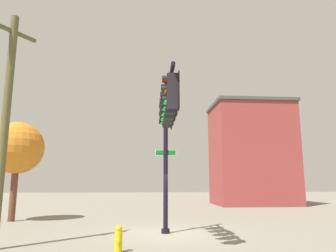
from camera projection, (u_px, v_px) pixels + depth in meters
ground_plane at (166, 233)px, 13.45m from camera, size 120.00×120.00×0.00m
signal_pole_assembly at (168, 117)px, 12.23m from camera, size 5.08×0.94×6.45m
utility_pole at (5, 122)px, 10.90m from camera, size 1.53×1.15×8.19m
fire_hydrant at (118, 239)px, 9.82m from camera, size 0.33×0.24×0.83m
tree_mid at (17, 148)px, 18.38m from camera, size 3.03×3.03×5.68m
brick_building at (251, 153)px, 31.70m from camera, size 6.40×7.83×10.16m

